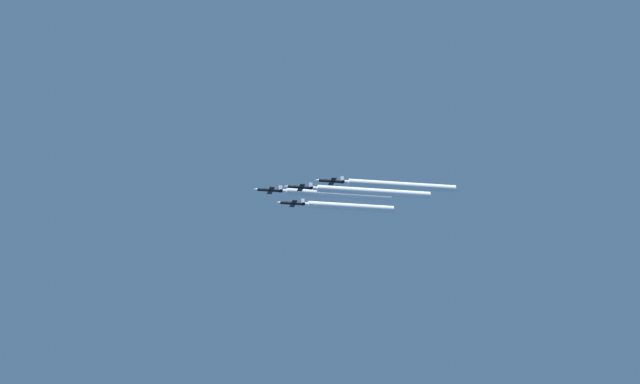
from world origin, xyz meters
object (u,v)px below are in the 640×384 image
object	(u,v)px
jet_left_wingman	(299,187)
jet_right_wingman	(291,203)
jet_outer_left	(330,181)
jet_lead	(269,190)

from	to	relation	value
jet_left_wingman	jet_right_wingman	world-z (taller)	jet_right_wingman
jet_right_wingman	jet_outer_left	world-z (taller)	jet_right_wingman
jet_left_wingman	jet_outer_left	bearing A→B (deg)	-137.64
jet_lead	jet_outer_left	bearing A→B (deg)	-135.25
jet_lead	jet_right_wingman	xyz separation A→B (m)	(10.25, -10.20, -0.94)
jet_lead	jet_right_wingman	size ratio (longest dim) A/B	1.00
jet_left_wingman	jet_right_wingman	distance (m)	19.30
jet_right_wingman	jet_outer_left	distance (m)	31.34
jet_right_wingman	jet_outer_left	bearing A→B (deg)	-162.75
jet_lead	jet_left_wingman	world-z (taller)	jet_lead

